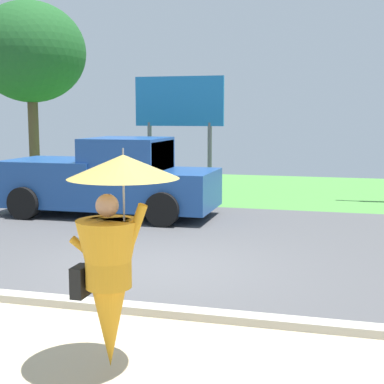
{
  "coord_description": "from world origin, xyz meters",
  "views": [
    {
      "loc": [
        2.83,
        -8.26,
        2.44
      ],
      "look_at": [
        0.37,
        1.0,
        1.1
      ],
      "focal_mm": 52.32,
      "sensor_mm": 36.0,
      "label": 1
    }
  ],
  "objects_px": {
    "pickup_truck": "(109,180)",
    "roadside_billboard": "(179,110)",
    "monk_pedestrian": "(112,255)",
    "tree_center_back": "(31,53)"
  },
  "relations": [
    {
      "from": "monk_pedestrian",
      "to": "pickup_truck",
      "type": "height_order",
      "value": "monk_pedestrian"
    },
    {
      "from": "pickup_truck",
      "to": "tree_center_back",
      "type": "xyz_separation_m",
      "value": [
        -5.12,
        5.27,
        3.67
      ]
    },
    {
      "from": "roadside_billboard",
      "to": "tree_center_back",
      "type": "bearing_deg",
      "value": 159.55
    },
    {
      "from": "pickup_truck",
      "to": "roadside_billboard",
      "type": "relative_size",
      "value": 1.49
    },
    {
      "from": "pickup_truck",
      "to": "tree_center_back",
      "type": "height_order",
      "value": "tree_center_back"
    },
    {
      "from": "roadside_billboard",
      "to": "tree_center_back",
      "type": "distance_m",
      "value": 6.71
    },
    {
      "from": "monk_pedestrian",
      "to": "roadside_billboard",
      "type": "xyz_separation_m",
      "value": [
        -2.45,
        10.7,
        1.43
      ]
    },
    {
      "from": "pickup_truck",
      "to": "roadside_billboard",
      "type": "height_order",
      "value": "roadside_billboard"
    },
    {
      "from": "tree_center_back",
      "to": "pickup_truck",
      "type": "bearing_deg",
      "value": -45.82
    },
    {
      "from": "monk_pedestrian",
      "to": "roadside_billboard",
      "type": "distance_m",
      "value": 11.07
    }
  ]
}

